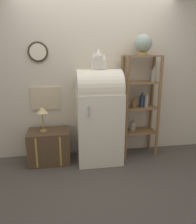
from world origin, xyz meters
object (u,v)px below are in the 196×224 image
vase_right (104,62)px  vase_center (98,59)px  globe (143,44)px  desk_lamp (42,112)px  suitcase_trunk (49,146)px  vase_left (94,61)px  refrigerator (99,115)px

vase_right → vase_center: bearing=170.7°
globe → desk_lamp: 1.84m
suitcase_trunk → vase_center: vase_center is taller
vase_left → desk_lamp: vase_left is taller
vase_right → globe: bearing=8.7°
suitcase_trunk → vase_center: (0.78, -0.04, 1.33)m
vase_left → vase_right: size_ratio=1.18×
suitcase_trunk → desk_lamp: 0.57m
refrigerator → vase_center: (-0.01, 0.00, 0.84)m
suitcase_trunk → vase_right: bearing=-3.6°
vase_left → vase_right: vase_left is taller
desk_lamp → suitcase_trunk: bearing=1.3°
globe → vase_center: 0.74m
vase_left → vase_center: size_ratio=0.86×
vase_center → desk_lamp: bearing=177.3°
suitcase_trunk → vase_left: 1.49m
vase_center → suitcase_trunk: bearing=176.9°
globe → vase_right: (-0.62, -0.10, -0.27)m
refrigerator → vase_center: vase_center is taller
globe → vase_left: bearing=-174.6°
suitcase_trunk → vase_right: 1.55m
vase_center → vase_right: 0.09m
refrigerator → vase_right: vase_right is taller
vase_center → desk_lamp: vase_center is taller
vase_left → vase_center: (0.06, -0.01, 0.02)m
globe → vase_right: bearing=-171.3°
suitcase_trunk → desk_lamp: bearing=-178.7°
vase_right → desk_lamp: vase_right is taller
globe → vase_center: (-0.70, -0.08, -0.23)m
suitcase_trunk → globe: globe is taller
globe → vase_left: size_ratio=1.21×
globe → vase_left: globe is taller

